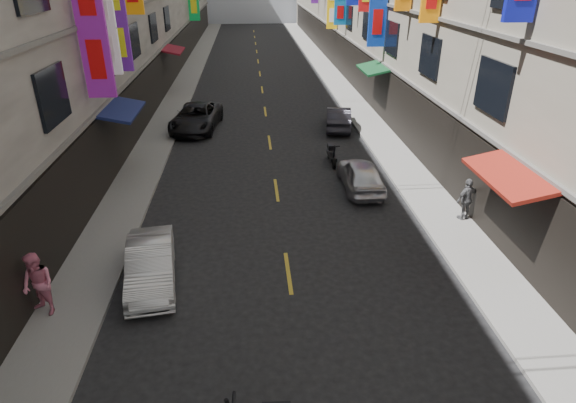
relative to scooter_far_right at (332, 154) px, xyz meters
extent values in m
cube|color=slate|center=(-8.76, 15.22, -0.38)|extent=(2.00, 90.00, 0.12)
cube|color=slate|center=(3.24, 15.22, -0.38)|extent=(2.00, 90.00, 0.12)
cube|color=black|center=(-9.71, 15.22, 1.06)|extent=(0.12, 85.50, 3.00)
cube|color=#66635E|center=(-9.70, 15.22, 2.76)|extent=(0.16, 90.00, 0.14)
cube|color=black|center=(4.19, 15.22, 1.06)|extent=(0.12, 85.50, 3.00)
cube|color=#66635E|center=(4.18, 15.22, 2.76)|extent=(0.16, 90.00, 0.14)
cube|color=#7A1783|center=(-9.15, -2.60, 5.98)|extent=(1.01, 0.18, 4.91)
cylinder|color=black|center=(-9.20, -2.60, 5.98)|extent=(1.11, 0.08, 0.08)
cube|color=silver|center=(-9.22, -0.71, 5.76)|extent=(0.88, 0.18, 3.55)
cylinder|color=black|center=(-9.27, -0.71, 5.76)|extent=(0.98, 0.08, 0.08)
cube|color=#51177F|center=(-9.24, 1.45, 5.88)|extent=(0.83, 0.18, 4.35)
cylinder|color=black|center=(-9.29, 1.45, 5.88)|extent=(0.93, 0.08, 0.08)
cube|color=#0F36AF|center=(3.65, 7.58, 6.12)|extent=(0.99, 0.18, 4.83)
cylinder|color=black|center=(3.70, 7.58, 6.12)|extent=(1.09, 0.08, 0.08)
cube|color=#0E67AC|center=(3.67, 19.37, 5.37)|extent=(0.95, 0.18, 3.40)
cylinder|color=black|center=(3.72, 19.37, 5.37)|extent=(1.05, 0.08, 0.08)
cube|color=yellow|center=(3.69, 23.27, 4.94)|extent=(0.91, 0.18, 3.99)
cylinder|color=black|center=(3.74, 23.27, 4.94)|extent=(1.01, 0.08, 0.08)
cube|color=maroon|center=(3.54, -8.78, 2.56)|extent=(1.39, 3.20, 0.41)
cube|color=navy|center=(-9.06, -0.78, 2.56)|extent=(1.39, 3.20, 0.41)
cube|color=#124523|center=(3.54, 7.22, 2.56)|extent=(1.39, 3.20, 0.41)
cube|color=maroon|center=(-9.06, 15.22, 2.56)|extent=(1.39, 3.20, 0.41)
cube|color=gold|center=(-2.76, -8.78, -0.44)|extent=(0.12, 2.20, 0.01)
cube|color=gold|center=(-2.76, -2.78, -0.44)|extent=(0.12, 2.20, 0.01)
cube|color=gold|center=(-2.76, 3.22, -0.44)|extent=(0.12, 2.20, 0.01)
cube|color=gold|center=(-2.76, 9.22, -0.44)|extent=(0.12, 2.20, 0.01)
cube|color=gold|center=(-2.76, 15.22, -0.44)|extent=(0.12, 2.20, 0.01)
cube|color=gold|center=(-2.76, 21.22, -0.44)|extent=(0.12, 2.20, 0.01)
cube|color=gold|center=(-2.76, 27.22, -0.44)|extent=(0.12, 2.20, 0.01)
cube|color=gold|center=(-2.76, 33.22, -0.44)|extent=(0.12, 2.20, 0.01)
cube|color=gold|center=(-2.76, 39.22, -0.44)|extent=(0.12, 2.20, 0.01)
cube|color=gold|center=(-2.76, 45.22, -0.44)|extent=(0.12, 2.20, 0.01)
cube|color=gold|center=(-2.76, 51.22, -0.44)|extent=(0.12, 2.20, 0.01)
cylinder|color=black|center=(-4.25, -14.42, 0.61)|extent=(0.08, 0.50, 0.06)
cylinder|color=black|center=(0.00, -0.68, -0.19)|extent=(0.12, 0.50, 0.50)
cylinder|color=black|center=(0.00, 0.62, -0.19)|extent=(0.12, 0.50, 0.50)
cube|color=black|center=(0.00, -0.03, -0.04)|extent=(0.31, 1.30, 0.18)
cube|color=black|center=(0.00, 0.22, 0.31)|extent=(0.32, 0.55, 0.22)
cylinder|color=black|center=(0.00, -0.58, 0.26)|extent=(0.08, 0.35, 0.88)
cylinder|color=black|center=(0.00, -0.58, 0.61)|extent=(0.50, 0.06, 0.06)
imported|color=silver|center=(-6.76, -8.93, 0.17)|extent=(1.80, 3.85, 1.22)
imported|color=black|center=(-6.76, 5.83, 0.25)|extent=(2.94, 5.26, 1.39)
imported|color=silver|center=(0.72, -2.92, 0.19)|extent=(1.49, 3.71, 1.26)
imported|color=#24232A|center=(1.24, 5.28, 0.18)|extent=(1.92, 3.95, 1.25)
imported|color=pink|center=(-9.31, -10.27, 0.57)|extent=(1.05, 0.95, 1.79)
imported|color=#5A5A5C|center=(3.84, -6.05, 0.46)|extent=(1.05, 0.84, 1.56)
camera|label=1|loc=(-3.75, -20.86, 7.91)|focal=30.00mm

